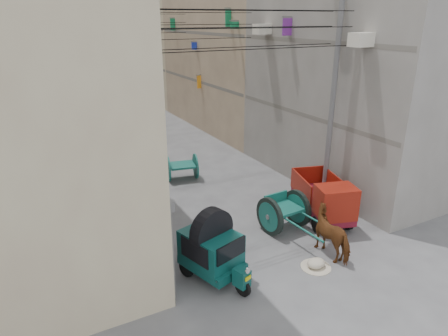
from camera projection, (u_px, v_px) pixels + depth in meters
ground at (374, 328)px, 9.73m from camera, size 140.00×140.00×0.00m
building_row_right at (170, 24)px, 39.15m from camera, size 8.00×62.00×14.00m
end_cap_building at (48, 22)px, 61.95m from camera, size 22.00×10.00×13.00m
shutters_left at (108, 166)px, 16.05m from camera, size 0.18×14.40×2.88m
signboards at (126, 77)px, 26.40m from camera, size 8.22×40.52×5.67m
ac_units at (311, 8)px, 15.04m from camera, size 0.70×6.55×3.35m
utility_poles at (147, 76)px, 22.36m from camera, size 7.40×22.20×8.00m
overhead_cables at (160, 25)px, 19.23m from camera, size 7.40×22.52×1.12m
auto_rickshaw at (212, 248)px, 11.32m from camera, size 1.78×2.44×1.65m
tonga_cart at (284, 212)px, 14.02m from camera, size 1.48×3.05×1.34m
mini_truck at (326, 202)px, 14.49m from camera, size 2.15×3.27×1.69m
second_cart at (182, 167)px, 18.45m from camera, size 1.55×1.43×1.18m
feed_sack at (316, 263)px, 12.04m from camera, size 0.57×0.46×0.29m
horse at (334, 233)px, 12.54m from camera, size 0.84×1.76×1.47m
distant_car_white at (98, 110)px, 29.45m from camera, size 2.42×4.17×1.34m
distant_car_grey at (107, 95)px, 35.95m from camera, size 1.21×3.35×1.10m
distant_car_green at (70, 80)px, 44.15m from camera, size 2.61×4.22×1.14m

